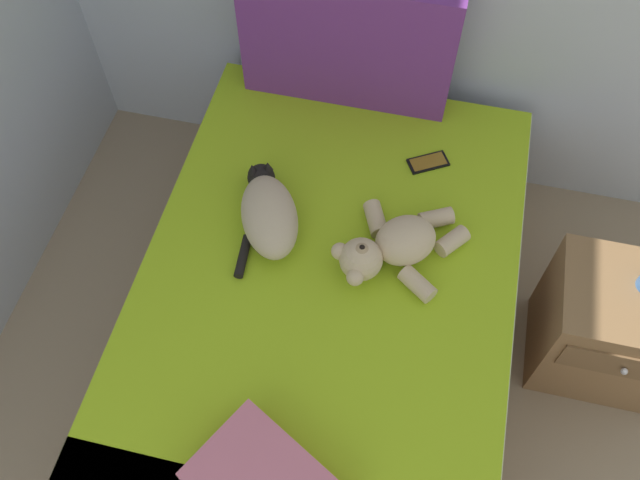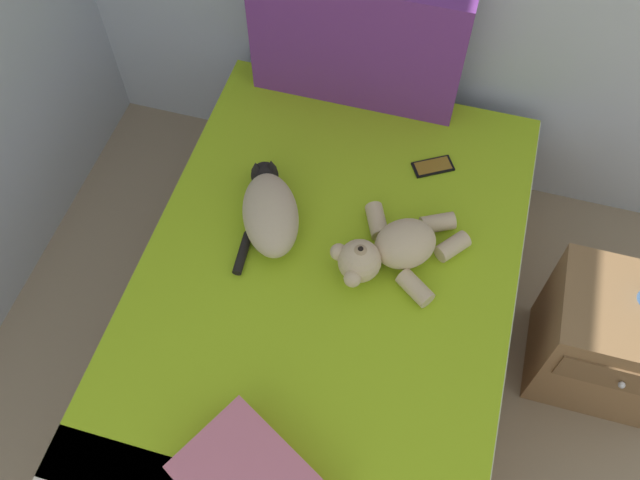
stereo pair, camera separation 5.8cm
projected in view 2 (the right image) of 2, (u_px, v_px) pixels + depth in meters
bed at (322, 322)px, 2.49m from camera, size 1.30×1.94×0.55m
patterned_cushion at (357, 42)px, 2.50m from camera, size 0.80×0.14×0.54m
cat at (270, 211)px, 2.33m from camera, size 0.31×0.44×0.15m
teddy_bear at (392, 250)px, 2.26m from camera, size 0.45×0.40×0.16m
cell_phone at (433, 166)px, 2.52m from camera, size 0.16×0.14×0.01m
nightstand at (612, 341)px, 2.46m from camera, size 0.50×0.43×0.52m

